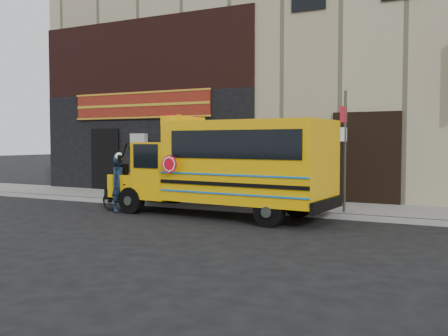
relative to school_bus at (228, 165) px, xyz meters
name	(u,v)px	position (x,y,z in m)	size (l,w,h in m)	color
ground	(174,222)	(-0.87, -1.55, -1.51)	(120.00, 120.00, 0.00)	black
curb	(218,208)	(-0.87, 1.05, -1.43)	(40.00, 0.20, 0.15)	gray
sidewalk	(238,203)	(-0.87, 2.55, -1.43)	(40.00, 3.00, 0.15)	#64625D
building	(297,54)	(-0.91, 8.91, 4.62)	(20.00, 10.70, 12.00)	tan
school_bus	(228,165)	(0.00, 0.00, 0.00)	(7.05, 2.71, 2.92)	black
sign_pole	(344,148)	(2.99, 1.44, 0.47)	(0.14, 0.30, 3.62)	#3A413C
bicycle	(121,197)	(-3.43, -0.55, -1.04)	(0.44, 1.57, 0.94)	black
cyclist	(119,185)	(-3.41, -0.65, -0.67)	(0.61, 0.40, 1.68)	#111E33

